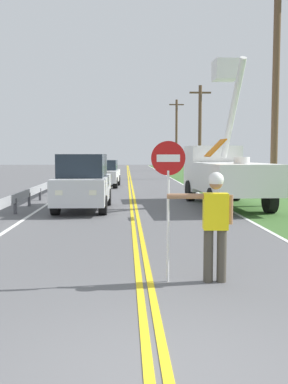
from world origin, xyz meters
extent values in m
plane|color=#5B5B5E|center=(0.00, 0.00, 0.00)|extent=(160.00, 160.00, 0.00)
cube|color=yellow|center=(-0.09, 20.00, 0.01)|extent=(0.11, 110.00, 0.01)
cube|color=yellow|center=(0.09, 20.00, 0.01)|extent=(0.11, 110.00, 0.01)
cube|color=silver|center=(3.60, 20.00, 0.01)|extent=(0.12, 110.00, 0.01)
cube|color=silver|center=(-3.60, 20.00, 0.01)|extent=(0.12, 110.00, 0.01)
cylinder|color=#474238|center=(1.27, 3.17, 0.44)|extent=(0.16, 0.16, 0.88)
cylinder|color=#474238|center=(1.05, 3.18, 0.44)|extent=(0.16, 0.16, 0.88)
cube|color=yellow|center=(1.16, 3.18, 1.18)|extent=(0.41, 0.26, 0.60)
cylinder|color=#996B4C|center=(0.66, 3.21, 1.43)|extent=(0.60, 0.12, 0.09)
cylinder|color=#996B4C|center=(1.40, 3.16, 1.21)|extent=(0.09, 0.09, 0.48)
sphere|color=#996B4C|center=(1.16, 3.18, 1.65)|extent=(0.22, 0.22, 0.22)
sphere|color=white|center=(1.16, 3.18, 1.70)|extent=(0.25, 0.25, 0.25)
cylinder|color=silver|center=(0.39, 3.22, 0.92)|extent=(0.04, 0.04, 1.85)
cylinder|color=#B71414|center=(0.39, 3.22, 2.05)|extent=(0.56, 0.03, 0.56)
cube|color=white|center=(0.39, 3.20, 2.05)|extent=(0.38, 0.01, 0.12)
cube|color=white|center=(3.76, 12.63, 1.21)|extent=(2.52, 4.71, 1.10)
cube|color=white|center=(3.60, 16.07, 1.46)|extent=(2.30, 2.20, 2.00)
cube|color=#1E2833|center=(3.54, 17.10, 1.76)|extent=(1.98, 0.16, 0.90)
cylinder|color=silver|center=(3.81, 11.71, 1.88)|extent=(0.56, 0.56, 0.24)
cylinder|color=silver|center=(3.75, 12.91, 3.73)|extent=(0.37, 2.60, 3.59)
cube|color=white|center=(3.69, 14.10, 5.46)|extent=(0.94, 0.94, 0.80)
cube|color=orange|center=(2.67, 10.77, 2.31)|extent=(0.63, 0.83, 0.59)
cylinder|color=black|center=(2.58, 15.82, 0.46)|extent=(0.36, 0.93, 0.92)
cylinder|color=black|center=(4.63, 15.92, 0.46)|extent=(0.36, 0.93, 0.92)
cylinder|color=black|center=(2.79, 11.54, 0.46)|extent=(0.36, 0.93, 0.92)
cylinder|color=black|center=(4.84, 11.64, 0.46)|extent=(0.36, 0.93, 0.92)
cube|color=silver|center=(-1.90, 12.83, 0.80)|extent=(1.90, 4.63, 0.92)
cube|color=#1E2833|center=(-1.90, 12.83, 1.68)|extent=(1.66, 2.87, 0.84)
cube|color=#EAEACC|center=(-1.38, 10.54, 0.85)|extent=(0.24, 0.06, 0.16)
cube|color=#EAEACC|center=(-2.49, 10.56, 0.85)|extent=(0.24, 0.06, 0.16)
cylinder|color=black|center=(-1.10, 11.39, 0.34)|extent=(0.29, 0.68, 0.68)
cylinder|color=black|center=(-2.74, 11.41, 0.34)|extent=(0.29, 0.68, 0.68)
cylinder|color=black|center=(-1.06, 14.24, 0.34)|extent=(0.29, 0.68, 0.68)
cylinder|color=black|center=(-2.70, 14.27, 0.34)|extent=(0.29, 0.68, 0.68)
cube|color=silver|center=(-1.71, 24.47, 0.70)|extent=(2.03, 4.18, 0.72)
cube|color=#1E2833|center=(-1.70, 24.72, 1.38)|extent=(1.70, 1.80, 0.64)
cube|color=#EAEACC|center=(-1.26, 22.41, 0.75)|extent=(0.24, 0.07, 0.16)
cube|color=#EAEACC|center=(-2.36, 22.47, 0.75)|extent=(0.24, 0.07, 0.16)
cylinder|color=black|center=(-0.95, 23.16, 0.34)|extent=(0.31, 0.69, 0.68)
cylinder|color=black|center=(-2.59, 23.24, 0.34)|extent=(0.31, 0.69, 0.68)
cylinder|color=black|center=(-0.83, 25.70, 0.34)|extent=(0.31, 0.69, 0.68)
cylinder|color=black|center=(-2.47, 25.78, 0.34)|extent=(0.31, 0.69, 0.68)
cylinder|color=brown|center=(5.65, 13.76, 4.46)|extent=(0.28, 0.28, 8.91)
cylinder|color=brown|center=(5.93, 33.60, 3.89)|extent=(0.28, 0.28, 7.78)
cube|color=brown|center=(5.93, 33.60, 7.18)|extent=(1.80, 0.14, 0.14)
cylinder|color=brown|center=(5.93, 51.05, 4.33)|extent=(0.28, 0.28, 8.66)
cube|color=brown|center=(5.93, 51.05, 8.06)|extent=(1.80, 0.14, 0.14)
cube|color=#9EA0A3|center=(-4.20, 15.18, 0.55)|extent=(0.06, 32.00, 0.32)
cube|color=#4C4C51|center=(-4.20, 11.75, 0.28)|extent=(0.10, 0.10, 0.55)
cube|color=#4C4C51|center=(-4.20, 14.03, 0.28)|extent=(0.10, 0.10, 0.55)
cube|color=#4C4C51|center=(-4.20, 16.32, 0.28)|extent=(0.10, 0.10, 0.55)
cube|color=#4C4C51|center=(-4.20, 18.61, 0.28)|extent=(0.10, 0.10, 0.55)
cube|color=#4C4C51|center=(-4.20, 20.89, 0.28)|extent=(0.10, 0.10, 0.55)
cube|color=#4C4C51|center=(-4.20, 23.18, 0.28)|extent=(0.10, 0.10, 0.55)
cube|color=#4C4C51|center=(-4.20, 25.46, 0.28)|extent=(0.10, 0.10, 0.55)
cube|color=#4C4C51|center=(-4.20, 27.75, 0.28)|extent=(0.10, 0.10, 0.55)
cube|color=#4C4C51|center=(-4.20, 30.03, 0.28)|extent=(0.10, 0.10, 0.55)
camera|label=1|loc=(-0.31, -4.04, 2.13)|focal=41.87mm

